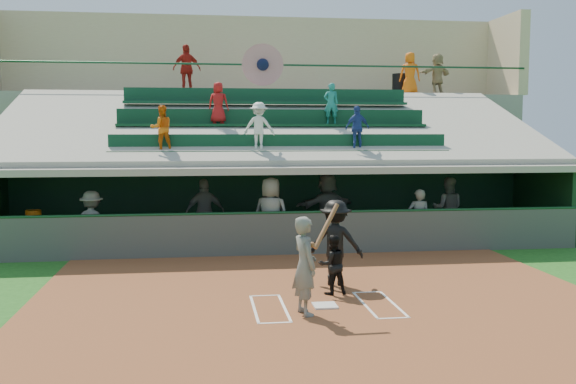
{
  "coord_description": "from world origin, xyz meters",
  "views": [
    {
      "loc": [
        -2.2,
        -11.32,
        3.23
      ],
      "look_at": [
        -0.22,
        3.5,
        1.8
      ],
      "focal_mm": 40.0,
      "sensor_mm": 36.0,
      "label": 1
    }
  ],
  "objects": [
    {
      "name": "white_table",
      "position": [
        -6.6,
        6.24,
        0.38
      ],
      "size": [
        0.95,
        0.85,
        0.69
      ],
      "primitive_type": "cube",
      "rotation": [
        0.0,
        0.0,
        -0.4
      ],
      "color": "silver",
      "rests_on": "dugout_floor"
    },
    {
      "name": "grandstand",
      "position": [
        -0.0,
        10.51,
        2.26
      ],
      "size": [
        20.4,
        10.4,
        7.8
      ],
      "color": "#484D48",
      "rests_on": "ground"
    },
    {
      "name": "dugout_player_e",
      "position": [
        3.61,
        5.29,
        0.85
      ],
      "size": [
        0.65,
        0.49,
        1.62
      ],
      "primitive_type": "imported",
      "rotation": [
        0.0,
        0.0,
        2.97
      ],
      "color": "#555752",
      "rests_on": "dugout_floor"
    },
    {
      "name": "dirt_slab",
      "position": [
        0.0,
        0.5,
        0.01
      ],
      "size": [
        11.0,
        9.0,
        0.02
      ],
      "primitive_type": "cube",
      "color": "brown",
      "rests_on": "ground"
    },
    {
      "name": "catcher",
      "position": [
        0.31,
        0.87,
        0.61
      ],
      "size": [
        0.64,
        0.54,
        1.18
      ],
      "primitive_type": "imported",
      "rotation": [
        0.0,
        0.0,
        3.32
      ],
      "color": "black",
      "rests_on": "dirt_slab"
    },
    {
      "name": "dugout_player_f",
      "position": [
        4.96,
        6.65,
        0.95
      ],
      "size": [
        1.08,
        0.97,
        1.83
      ],
      "primitive_type": "imported",
      "rotation": [
        0.0,
        0.0,
        2.77
      ],
      "color": "#5E615C",
      "rests_on": "dugout_floor"
    },
    {
      "name": "dugout_bench",
      "position": [
        0.24,
        7.88,
        0.25
      ],
      "size": [
        13.97,
        2.69,
        0.42
      ],
      "primitive_type": "cube",
      "rotation": [
        0.0,
        0.0,
        0.16
      ],
      "color": "olive",
      "rests_on": "dugout_floor"
    },
    {
      "name": "concourse_slab",
      "position": [
        0.0,
        13.5,
        2.3
      ],
      "size": [
        20.0,
        3.0,
        4.6
      ],
      "primitive_type": "cube",
      "color": "gray",
      "rests_on": "ground"
    },
    {
      "name": "dugout_player_a",
      "position": [
        -5.03,
        5.48,
        0.87
      ],
      "size": [
        1.17,
        0.81,
        1.66
      ],
      "primitive_type": "imported",
      "rotation": [
        0.0,
        0.0,
        2.95
      ],
      "color": "#52544F",
      "rests_on": "dugout_floor"
    },
    {
      "name": "dugout_floor",
      "position": [
        0.0,
        6.75,
        0.02
      ],
      "size": [
        16.0,
        3.5,
        0.04
      ],
      "primitive_type": "cube",
      "color": "gray",
      "rests_on": "ground"
    },
    {
      "name": "batters_box_chalk",
      "position": [
        0.0,
        0.0,
        0.02
      ],
      "size": [
        2.65,
        1.85,
        0.01
      ],
      "color": "white",
      "rests_on": "dirt_slab"
    },
    {
      "name": "ground",
      "position": [
        0.0,
        0.0,
        0.0
      ],
      "size": [
        100.0,
        100.0,
        0.0
      ],
      "primitive_type": "plane",
      "color": "#1C5417",
      "rests_on": "ground"
    },
    {
      "name": "batter_at_plate",
      "position": [
        -0.44,
        -0.44,
        0.9
      ],
      "size": [
        0.91,
        0.78,
        1.95
      ],
      "color": "#595C56",
      "rests_on": "dirt_slab"
    },
    {
      "name": "home_plate",
      "position": [
        0.0,
        0.0,
        0.04
      ],
      "size": [
        0.43,
        0.43,
        0.03
      ],
      "primitive_type": "cube",
      "color": "silver",
      "rests_on": "dirt_slab"
    },
    {
      "name": "concourse_staff_b",
      "position": [
        5.72,
        12.66,
        5.41
      ],
      "size": [
        0.89,
        0.68,
        1.62
      ],
      "primitive_type": "imported",
      "rotation": [
        0.0,
        0.0,
        2.92
      ],
      "color": "orange",
      "rests_on": "concourse_slab"
    },
    {
      "name": "dugout_player_c",
      "position": [
        -0.42,
        5.34,
        1.03
      ],
      "size": [
        1.13,
        0.96,
        1.97
      ],
      "primitive_type": "imported",
      "rotation": [
        0.0,
        0.0,
        2.73
      ],
      "color": "#60635D",
      "rests_on": "dugout_floor"
    },
    {
      "name": "trash_bin",
      "position": [
        5.52,
        13.33,
        5.03
      ],
      "size": [
        0.57,
        0.57,
        0.86
      ],
      "primitive_type": "cylinder",
      "color": "black",
      "rests_on": "concourse_slab"
    },
    {
      "name": "home_umpire",
      "position": [
        0.54,
        1.66,
        0.91
      ],
      "size": [
        1.29,
        0.97,
        1.78
      ],
      "primitive_type": "imported",
      "rotation": [
        0.0,
        0.0,
        2.84
      ],
      "color": "black",
      "rests_on": "dirt_slab"
    },
    {
      "name": "water_cooler",
      "position": [
        -6.67,
        6.31,
        0.93
      ],
      "size": [
        0.4,
        0.4,
        0.4
      ],
      "primitive_type": "cylinder",
      "color": "orange",
      "rests_on": "white_table"
    },
    {
      "name": "dugout_player_b",
      "position": [
        -2.15,
        6.4,
        0.98
      ],
      "size": [
        1.17,
        0.66,
        1.88
      ],
      "primitive_type": "imported",
      "rotation": [
        0.0,
        0.0,
        3.34
      ],
      "color": "#50524E",
      "rests_on": "dugout_floor"
    },
    {
      "name": "concourse_staff_c",
      "position": [
        6.88,
        12.85,
        5.41
      ],
      "size": [
        1.57,
        1.04,
        1.62
      ],
      "primitive_type": "imported",
      "rotation": [
        0.0,
        0.0,
        3.56
      ],
      "color": "tan",
      "rests_on": "concourse_slab"
    },
    {
      "name": "dugout_player_d",
      "position": [
        1.36,
        6.76,
        1.03
      ],
      "size": [
        1.92,
        1.18,
        1.98
      ],
      "primitive_type": "imported",
      "rotation": [
        0.0,
        0.0,
        3.49
      ],
      "color": "#525550",
      "rests_on": "dugout_floor"
    },
    {
      "name": "concourse_staff_a",
      "position": [
        -2.72,
        13.04,
        5.51
      ],
      "size": [
        1.15,
        0.77,
        1.82
      ],
      "primitive_type": "imported",
      "rotation": [
        0.0,
        0.0,
        3.48
      ],
      "color": "#A61B13",
      "rests_on": "concourse_slab"
    }
  ]
}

